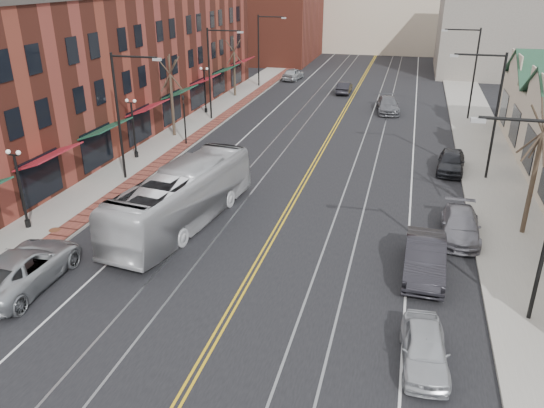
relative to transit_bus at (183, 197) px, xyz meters
The scene contains 30 objects.
ground 11.86m from the transit_bus, 64.82° to the right, with size 160.00×160.00×0.00m, color black.
sidewalk_left 11.79m from the transit_bus, 126.77° to the left, with size 4.00×120.00×0.15m, color gray.
sidewalk_right 19.47m from the transit_bus, 28.85° to the left, with size 4.00×120.00×0.15m, color gray.
building_left 21.89m from the transit_bus, 130.54° to the left, with size 10.00×50.00×11.00m, color maroon.
backdrop_left 60.62m from the transit_bus, 100.50° to the left, with size 14.00×18.00×14.00m, color maroon.
backdrop_mid 74.59m from the transit_bus, 86.15° to the left, with size 22.00×14.00×9.00m, color beige.
backdrop_right 58.06m from the transit_bus, 69.80° to the left, with size 12.00×16.00×11.00m, color slate.
streetlight_l_1 8.78m from the transit_bus, 138.41° to the left, with size 3.33×0.25×8.00m.
streetlight_l_2 22.47m from the transit_bus, 105.80° to the left, with size 3.33×0.25×8.00m.
streetlight_l_3 38.01m from the transit_bus, 99.19° to the left, with size 3.33×0.25×8.00m.
streetlight_r_0 17.05m from the transit_bus, 16.11° to the right, with size 3.33×0.25×8.00m.
streetlight_r_1 19.96m from the transit_bus, 35.31° to the left, with size 3.33×0.25×8.00m.
streetlight_r_2 31.91m from the transit_bus, 59.61° to the left, with size 3.33×0.25×8.00m.
lamppost_l_1 8.25m from the transit_bus, 161.34° to the right, with size 0.84×0.28×4.27m.
lamppost_l_2 12.20m from the transit_bus, 129.79° to the left, with size 0.84×0.28×4.27m.
lamppost_l_3 24.64m from the transit_bus, 108.46° to the left, with size 0.84×0.28×4.27m.
tree_left_near 17.21m from the transit_bus, 116.02° to the left, with size 1.78×1.37×6.48m.
tree_left_far 32.29m from the transit_bus, 103.45° to the left, with size 1.66×1.28×6.02m.
tree_right_mid 17.95m from the transit_bus, 10.89° to the left, with size 1.90×1.46×6.93m.
manhole_far 6.89m from the transit_bus, 156.98° to the right, with size 0.60×0.60×0.02m, color #592D19.
traffic_signal 14.51m from the transit_bus, 112.73° to the left, with size 0.18×0.15×3.80m.
transit_bus is the anchor object (origin of this frame).
parked_suv 8.52m from the transit_bus, 120.44° to the right, with size 2.74×5.95×1.65m, color #A3A7AA.
parked_car_a 15.01m from the transit_bus, 33.43° to the right, with size 1.56×3.89×1.32m, color #B5B8BD.
parked_car_b 12.69m from the transit_bus, ahead, with size 1.74×5.00×1.65m, color black.
parked_car_c 14.50m from the transit_bus, ahead, with size 1.88×4.62×1.34m, color slate.
parked_car_d 18.95m from the transit_bus, 40.93° to the left, with size 1.73×4.29×1.46m, color black.
distant_car_left 36.34m from the transit_bus, 83.87° to the left, with size 1.40×4.02×1.33m, color black.
distant_car_right 29.86m from the transit_bus, 72.19° to the left, with size 2.03×4.99×1.45m, color slate.
distant_car_far 42.80m from the transit_bus, 94.69° to the left, with size 1.77×4.40×1.50m, color #A8ACAF.
Camera 1 is at (6.14, -13.19, 12.54)m, focal length 35.00 mm.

